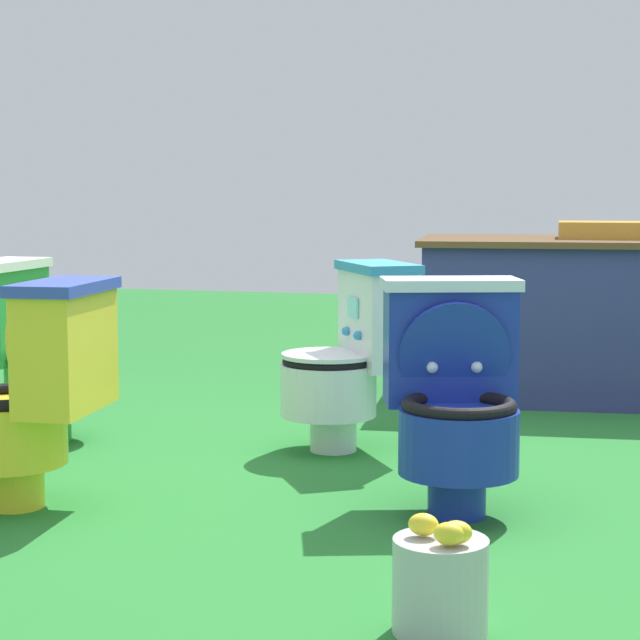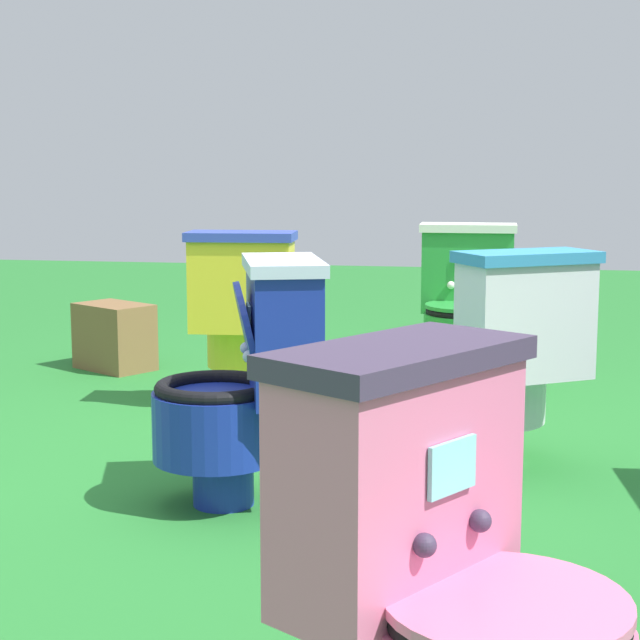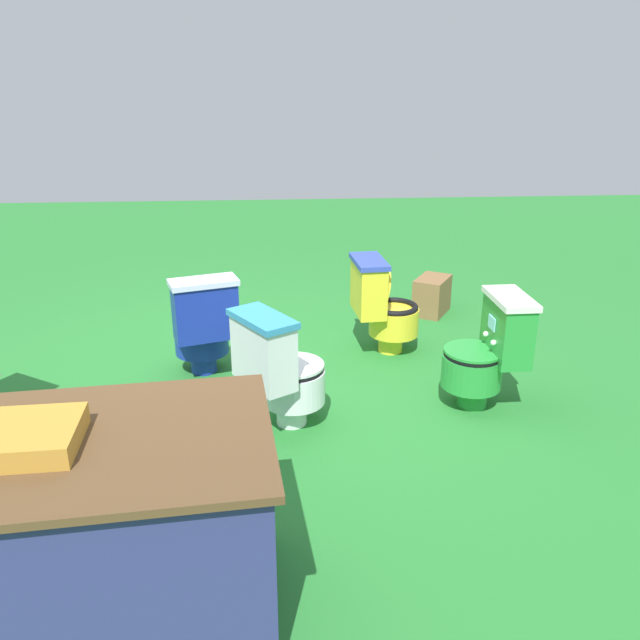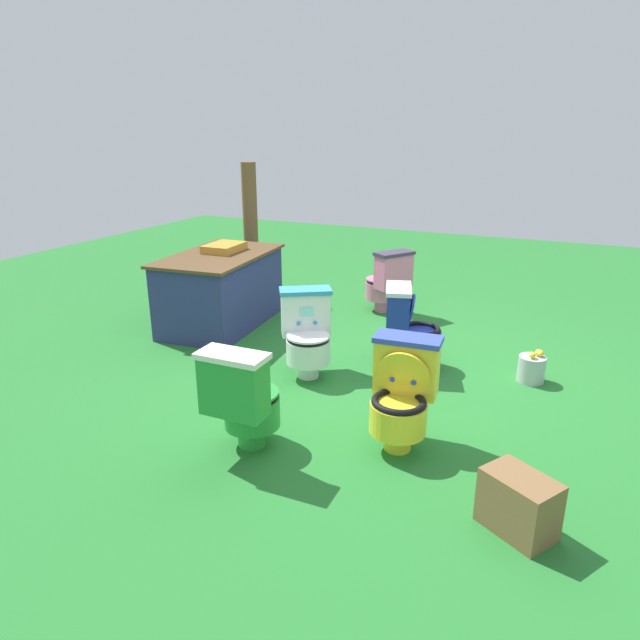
{
  "view_description": "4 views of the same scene",
  "coord_description": "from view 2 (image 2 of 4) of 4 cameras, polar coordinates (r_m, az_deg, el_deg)",
  "views": [
    {
      "loc": [
        0.7,
        -3.7,
        1.01
      ],
      "look_at": [
        -0.4,
        0.43,
        0.52
      ],
      "focal_mm": 65.22,
      "sensor_mm": 36.0,
      "label": 1
    },
    {
      "loc": [
        3.06,
        0.6,
        1.0
      ],
      "look_at": [
        -0.44,
        -0.02,
        0.46
      ],
      "focal_mm": 58.2,
      "sensor_mm": 36.0,
      "label": 2
    },
    {
      "loc": [
        -0.31,
        3.98,
        1.94
      ],
      "look_at": [
        -0.6,
        -0.02,
        0.43
      ],
      "focal_mm": 36.16,
      "sensor_mm": 36.0,
      "label": 3
    },
    {
      "loc": [
        -4.33,
        -1.36,
        2.0
      ],
      "look_at": [
        -0.27,
        0.52,
        0.48
      ],
      "focal_mm": 31.65,
      "sensor_mm": 36.0,
      "label": 4
    }
  ],
  "objects": [
    {
      "name": "toilet_white",
      "position": [
        3.44,
        10.16,
        -2.03
      ],
      "size": [
        0.63,
        0.6,
        0.73
      ],
      "rotation": [
        0.0,
        0.0,
        2.13
      ],
      "color": "white",
      "rests_on": "ground"
    },
    {
      "name": "toilet_yellow",
      "position": [
        4.33,
        -4.06,
        0.3
      ],
      "size": [
        0.52,
        0.45,
        0.73
      ],
      "rotation": [
        0.0,
        0.0,
        1.65
      ],
      "color": "yellow",
      "rests_on": "ground"
    },
    {
      "name": "ground",
      "position": [
        3.27,
        -0.93,
        -9.14
      ],
      "size": [
        14.0,
        14.0,
        0.0
      ],
      "primitive_type": "plane",
      "color": "#26752D"
    },
    {
      "name": "small_crate",
      "position": [
        5.15,
        -11.23,
        -0.9
      ],
      "size": [
        0.4,
        0.44,
        0.32
      ],
      "primitive_type": "cube",
      "rotation": [
        0.0,
        0.0,
        4.16
      ],
      "color": "brown",
      "rests_on": "ground"
    },
    {
      "name": "toilet_blue",
      "position": [
        3.03,
        -4.03,
        -3.3
      ],
      "size": [
        0.53,
        0.59,
        0.73
      ],
      "rotation": [
        0.0,
        0.0,
        3.45
      ],
      "color": "#192D9E",
      "rests_on": "ground"
    },
    {
      "name": "toilet_pink",
      "position": [
        1.61,
        7.42,
        -14.4
      ],
      "size": [
        0.6,
        0.63,
        0.73
      ],
      "rotation": [
        0.0,
        0.0,
        5.71
      ],
      "color": "pink",
      "rests_on": "ground"
    },
    {
      "name": "toilet_green",
      "position": [
        4.7,
        8.05,
        0.86
      ],
      "size": [
        0.5,
        0.44,
        0.73
      ],
      "rotation": [
        0.0,
        0.0,
        4.73
      ],
      "color": "green",
      "rests_on": "ground"
    }
  ]
}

